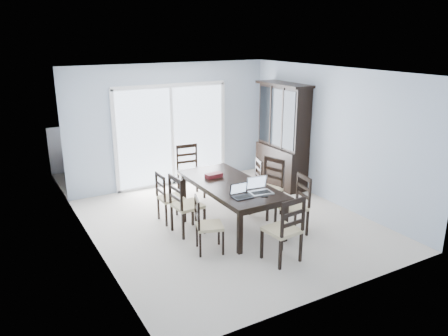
% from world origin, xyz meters
% --- Properties ---
extents(floor, '(5.00, 5.00, 0.00)m').
position_xyz_m(floor, '(0.00, 0.00, 0.00)').
color(floor, beige).
rests_on(floor, ground).
extents(ceiling, '(5.00, 5.00, 0.00)m').
position_xyz_m(ceiling, '(0.00, 0.00, 2.60)').
color(ceiling, white).
rests_on(ceiling, back_wall).
extents(back_wall, '(4.50, 0.02, 2.60)m').
position_xyz_m(back_wall, '(0.00, 2.50, 1.30)').
color(back_wall, '#A5B3C5').
rests_on(back_wall, floor).
extents(wall_left, '(0.02, 5.00, 2.60)m').
position_xyz_m(wall_left, '(-2.25, 0.00, 1.30)').
color(wall_left, '#A5B3C5').
rests_on(wall_left, floor).
extents(wall_right, '(0.02, 5.00, 2.60)m').
position_xyz_m(wall_right, '(2.25, 0.00, 1.30)').
color(wall_right, '#A5B3C5').
rests_on(wall_right, floor).
extents(balcony, '(4.50, 2.00, 0.10)m').
position_xyz_m(balcony, '(0.00, 3.50, -0.05)').
color(balcony, gray).
rests_on(balcony, ground).
extents(railing, '(4.50, 0.06, 1.10)m').
position_xyz_m(railing, '(0.00, 4.50, 0.55)').
color(railing, '#99999E').
rests_on(railing, balcony).
extents(dining_table, '(1.00, 2.20, 0.75)m').
position_xyz_m(dining_table, '(0.00, 0.00, 0.67)').
color(dining_table, black).
rests_on(dining_table, floor).
extents(china_hutch, '(0.50, 1.38, 2.20)m').
position_xyz_m(china_hutch, '(2.02, 1.25, 1.07)').
color(china_hutch, black).
rests_on(china_hutch, floor).
extents(sliding_door, '(2.52, 0.05, 2.18)m').
position_xyz_m(sliding_door, '(0.00, 2.48, 1.09)').
color(sliding_door, silver).
rests_on(sliding_door, floor).
extents(chair_left_near, '(0.49, 0.48, 1.01)m').
position_xyz_m(chair_left_near, '(-0.85, -0.67, 0.53)').
color(chair_left_near, black).
rests_on(chair_left_near, floor).
extents(chair_left_mid, '(0.48, 0.47, 1.17)m').
position_xyz_m(chair_left_mid, '(-0.88, 0.05, 0.62)').
color(chair_left_mid, black).
rests_on(chair_left_mid, floor).
extents(chair_left_far, '(0.41, 0.39, 1.04)m').
position_xyz_m(chair_left_far, '(-0.92, 0.63, 0.55)').
color(chair_left_far, black).
rests_on(chair_left_far, floor).
extents(chair_right_near, '(0.50, 0.49, 1.13)m').
position_xyz_m(chair_right_near, '(0.79, -0.82, 0.60)').
color(chair_right_near, black).
rests_on(chair_right_near, floor).
extents(chair_right_mid, '(0.57, 0.56, 1.19)m').
position_xyz_m(chair_right_mid, '(0.86, 0.06, 0.63)').
color(chair_right_mid, black).
rests_on(chair_right_mid, floor).
extents(chair_right_far, '(0.50, 0.49, 1.04)m').
position_xyz_m(chair_right_far, '(0.85, 0.57, 0.55)').
color(chair_right_far, black).
rests_on(chair_right_far, floor).
extents(chair_end_near, '(0.48, 0.49, 1.17)m').
position_xyz_m(chair_end_near, '(0.01, -1.56, 0.62)').
color(chair_end_near, black).
rests_on(chair_end_near, floor).
extents(chair_end_far, '(0.49, 0.50, 1.20)m').
position_xyz_m(chair_end_far, '(0.00, 1.65, 0.64)').
color(chair_end_far, black).
rests_on(chair_end_far, floor).
extents(laptop_dark, '(0.31, 0.22, 0.21)m').
position_xyz_m(laptop_dark, '(-0.18, -0.69, 0.80)').
color(laptop_dark, black).
rests_on(laptop_dark, dining_table).
extents(laptop_silver, '(0.39, 0.29, 0.25)m').
position_xyz_m(laptop_silver, '(0.17, -0.66, 0.81)').
color(laptop_silver, silver).
rests_on(laptop_silver, dining_table).
extents(book_stack, '(0.29, 0.27, 0.04)m').
position_xyz_m(book_stack, '(0.02, -0.38, 0.77)').
color(book_stack, maroon).
rests_on(book_stack, dining_table).
extents(cell_phone, '(0.11, 0.09, 0.01)m').
position_xyz_m(cell_phone, '(0.13, -0.83, 0.76)').
color(cell_phone, black).
rests_on(cell_phone, dining_table).
extents(game_box, '(0.31, 0.17, 0.07)m').
position_xyz_m(game_box, '(-0.10, 0.40, 0.79)').
color(game_box, '#45120D').
rests_on(game_box, dining_table).
extents(hot_tub, '(1.88, 1.73, 0.88)m').
position_xyz_m(hot_tub, '(-0.76, 3.39, 0.44)').
color(hot_tub, maroon).
rests_on(hot_tub, balcony).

